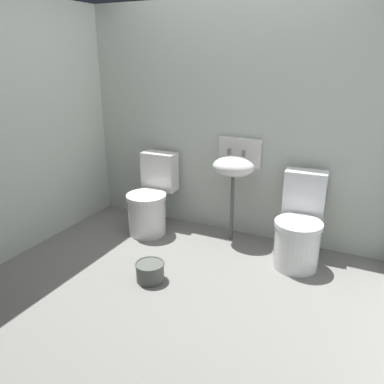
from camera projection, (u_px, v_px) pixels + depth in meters
The scene contains 7 objects.
ground_plane at pixel (176, 289), 3.10m from camera, with size 3.49×2.71×0.08m, color slate.
wall_back at pixel (234, 123), 3.73m from camera, with size 3.49×0.10×2.22m, color #B9C1B6.
wall_left at pixel (23, 129), 3.46m from camera, with size 0.10×2.51×2.22m, color beige.
toilet_left at pixel (151, 201), 3.96m from camera, with size 0.42×0.61×0.78m.
toilet_right at pixel (299, 228), 3.34m from camera, with size 0.43×0.62×0.78m.
sink at pixel (235, 165), 3.63m from camera, with size 0.42×0.35×0.99m.
bucket at pixel (150, 271), 3.13m from camera, with size 0.24×0.24×0.16m.
Camera 1 is at (1.28, -2.33, 1.75)m, focal length 36.18 mm.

